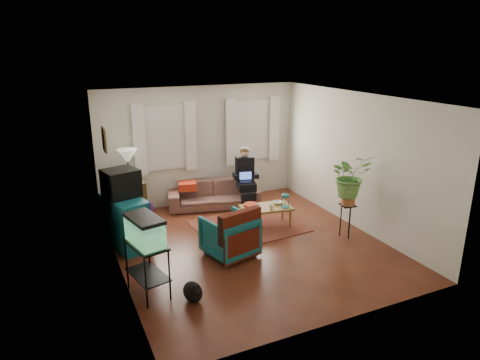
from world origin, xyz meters
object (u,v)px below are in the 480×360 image
dresser (126,222)px  side_table (131,199)px  sofa (214,190)px  plant_stand (347,221)px  aquarium_stand (148,269)px  armchair (229,234)px  coffee_table (266,216)px

dresser → side_table: bearing=59.9°
sofa → plant_stand: 2.99m
dresser → aquarium_stand: 1.71m
aquarium_stand → sofa: bearing=41.0°
sofa → dresser: bearing=-136.3°
armchair → plant_stand: (2.27, -0.22, -0.08)m
dresser → plant_stand: 4.00m
dresser → aquarium_stand: dresser is taller
side_table → aquarium_stand: size_ratio=0.96×
sofa → coffee_table: size_ratio=2.01×
coffee_table → plant_stand: size_ratio=1.56×
sofa → aquarium_stand: aquarium_stand is taller
sofa → armchair: armchair is taller
dresser → plant_stand: size_ratio=1.60×
coffee_table → armchair: bearing=-135.6°
sofa → plant_stand: sofa is taller
side_table → dresser: (-0.34, -1.34, 0.07)m
side_table → sofa: bearing=-5.1°
aquarium_stand → plant_stand: 3.81m
aquarium_stand → coffee_table: bearing=15.9°
aquarium_stand → armchair: bearing=9.7°
sofa → plant_stand: size_ratio=3.14×
armchair → plant_stand: size_ratio=1.25×
coffee_table → dresser: bearing=-177.1°
side_table → dresser: bearing=-104.3°
armchair → coffee_table: armchair is taller
dresser → armchair: dresser is taller
aquarium_stand → coffee_table: aquarium_stand is taller
aquarium_stand → coffee_table: 3.04m
dresser → coffee_table: (2.65, -0.26, -0.25)m
side_table → aquarium_stand: aquarium_stand is taller
dresser → plant_stand: bearing=-34.8°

